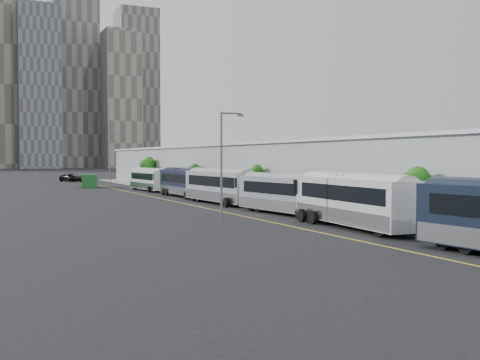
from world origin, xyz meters
TOP-DOWN VIEW (x-y plane):
  - sidewalk at (9.00, 55.00)m, footprint 10.00×170.00m
  - lane_line at (-1.50, 55.00)m, footprint 0.12×160.00m
  - depot at (12.99, 55.00)m, footprint 12.45×160.40m
  - skyline at (-2.90, 324.16)m, footprint 145.00×64.00m
  - bus_2 at (2.21, 34.74)m, footprint 3.81×14.02m
  - bus_3 at (2.76, 46.11)m, footprint 3.88×12.98m
  - bus_4 at (2.17, 60.71)m, footprint 3.57×13.75m
  - bus_5 at (2.36, 74.05)m, footprint 2.93×13.17m
  - bus_6 at (2.05, 90.08)m, footprint 3.02×12.35m
  - tree_1 at (5.53, 32.37)m, footprint 2.55×2.55m
  - tree_2 at (5.85, 59.55)m, footprint 1.89×1.89m
  - tree_3 at (5.80, 80.10)m, footprint 2.01×2.01m
  - tree_4 at (5.48, 103.23)m, footprint 2.63×2.63m
  - street_lamp_near at (-5.01, 42.52)m, footprint 2.04×0.22m
  - street_lamp_far at (-4.05, 89.20)m, footprint 2.04×0.22m
  - shipping_container at (-4.49, 104.88)m, footprint 3.66×6.15m
  - suv at (-3.25, 133.40)m, footprint 5.19×6.94m

SIDE VIEW (x-z plane):
  - lane_line at x=-1.50m, z-range 0.00..0.02m
  - sidewalk at x=9.00m, z-range 0.00..0.12m
  - suv at x=-3.25m, z-range 0.00..1.75m
  - shipping_container at x=-4.49m, z-range 0.00..2.31m
  - bus_6 at x=2.05m, z-range -0.28..3.30m
  - bus_3 at x=2.76m, z-range -0.29..3.45m
  - bus_5 at x=2.36m, z-range -0.30..3.55m
  - bus_4 at x=2.17m, z-range -0.31..3.67m
  - bus_2 at x=2.21m, z-range -0.31..3.73m
  - tree_3 at x=5.80m, z-range 1.03..5.15m
  - tree_2 at x=5.85m, z-range 1.10..5.25m
  - tree_1 at x=5.53m, z-range 0.96..5.45m
  - depot at x=12.99m, z-range -0.09..7.11m
  - tree_4 at x=5.48m, z-range 1.34..6.68m
  - street_lamp_near at x=-5.01m, z-range 0.69..9.63m
  - street_lamp_far at x=-4.05m, z-range 0.69..9.89m
  - skyline at x=-2.90m, z-range -9.15..110.85m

